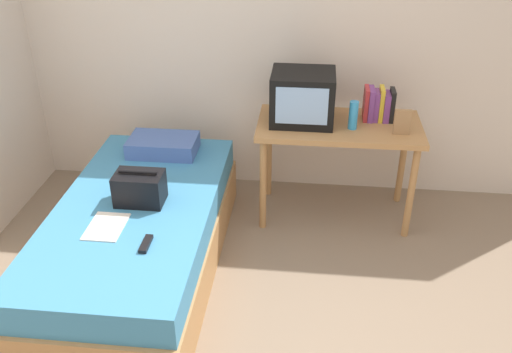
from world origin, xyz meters
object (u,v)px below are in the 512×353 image
Objects in this scene: pillow at (163,145)px; magazine at (106,226)px; water_bottle at (353,115)px; book_row at (378,105)px; picture_frame at (402,122)px; bed at (139,237)px; remote_dark at (146,244)px; desk at (338,136)px; tv at (303,97)px; handbag at (140,188)px.

magazine is at bearing -95.69° from pillow.
water_bottle is 0.41× the size of pillow.
water_bottle is at bearing 34.28° from magazine.
book_row is at bearing 35.53° from magazine.
picture_frame is (0.14, -0.24, -0.02)m from book_row.
pillow reaches higher than bed.
bed is 6.90× the size of magazine.
magazine is (-1.64, -1.17, -0.36)m from book_row.
remote_dark is (0.18, -1.13, -0.05)m from pillow.
water_bottle is 0.69× the size of magazine.
bed is at bearing -158.29° from picture_frame.
desk is at bearing 48.25° from remote_dark.
magazine is 1.86× the size of remote_dark.
tv is 0.70m from picture_frame.
water_bottle reaches higher than magazine.
handbag is (-1.24, -0.77, -0.05)m from desk.
remote_dark reaches higher than bed.
water_bottle is (0.09, -0.08, 0.20)m from desk.
tv is 1.60m from magazine.
bed is 0.36m from handbag.
picture_frame reaches higher than bed.
tv reaches higher than book_row.
tv is at bearing 164.89° from water_bottle.
tv is 1.47× the size of handbag.
pillow is at bearing -173.70° from tv.
picture_frame is at bearing 35.91° from remote_dark.
water_bottle is (1.36, 0.73, 0.61)m from bed.
desk is 6.46× the size of picture_frame.
tv is (-0.27, 0.02, 0.28)m from desk.
book_row is 1.54× the size of remote_dark.
tv reaches higher than water_bottle.
pillow is at bearing -172.85° from book_row.
pillow is (-1.36, -0.01, -0.29)m from water_bottle.
desk is at bearing 31.87° from handbag.
pillow is 0.68m from handbag.
pillow is 1.14m from remote_dark.
remote_dark is (0.16, -0.44, -0.09)m from handbag.
book_row is at bearing 20.95° from desk.
picture_frame is at bearing -17.92° from desk.
tv is at bearing 39.28° from bed.
water_bottle reaches higher than remote_dark.
handbag is at bearing 42.54° from bed.
handbag is (0.03, -0.68, 0.04)m from pillow.
book_row is (0.18, 0.18, 0.01)m from water_bottle.
tv is 2.82× the size of remote_dark.
bed is 4.55× the size of tv.
remote_dark is (-1.17, -1.14, -0.34)m from water_bottle.
tv reaches higher than handbag.
magazine is (-0.09, -0.26, 0.26)m from bed.
handbag is at bearing -87.65° from pillow.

